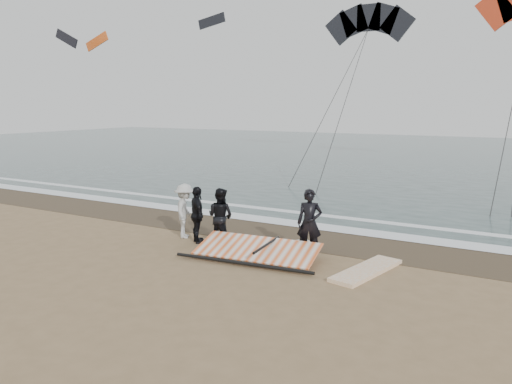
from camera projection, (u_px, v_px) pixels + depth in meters
ground at (246, 283)px, 11.81m from camera, size 120.00×120.00×0.00m
sea at (454, 157)px, 40.12m from camera, size 120.00×54.00×0.02m
wet_sand at (318, 238)px, 15.67m from camera, size 120.00×2.80×0.01m
foam_near at (334, 228)px, 16.86m from camera, size 120.00×0.90×0.01m
foam_far at (351, 218)px, 18.32m from camera, size 120.00×0.45×0.01m
man_main at (309, 223)px, 13.73m from camera, size 0.80×0.65×1.89m
board_white at (367, 270)px, 12.52m from camera, size 1.23×2.59×0.10m
board_cream at (276, 248)px, 14.46m from camera, size 1.83×2.39×0.10m
trio_cluster at (199, 214)px, 15.27m from camera, size 2.37×1.43×1.74m
sail_rig at (257, 251)px, 13.70m from camera, size 3.91×1.99×0.49m
kite_dark at (368, 26)px, 37.80m from camera, size 7.88×8.75×20.10m
distant_kites at (124, 34)px, 49.42m from camera, size 16.52×6.12×3.32m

